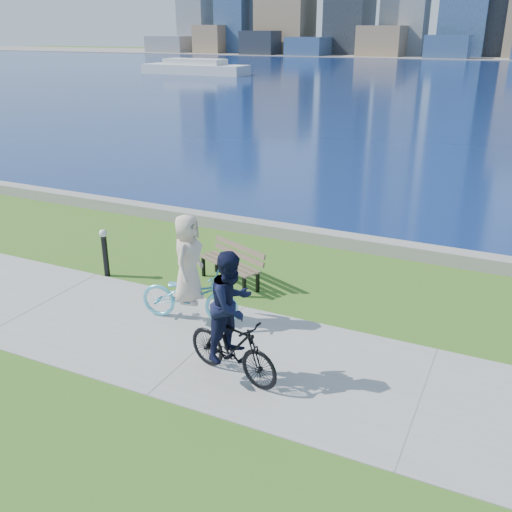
{
  "coord_description": "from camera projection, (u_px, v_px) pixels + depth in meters",
  "views": [
    {
      "loc": [
        4.93,
        -7.95,
        5.51
      ],
      "look_at": [
        0.15,
        2.05,
        1.1
      ],
      "focal_mm": 40.0,
      "sensor_mm": 36.0,
      "label": 1
    }
  ],
  "objects": [
    {
      "name": "park_bench",
      "position": [
        233.0,
        261.0,
        13.14
      ],
      "size": [
        1.83,
        1.23,
        0.9
      ],
      "rotation": [
        0.0,
        0.0,
        -0.41
      ],
      "color": "black",
      "rests_on": "ground"
    },
    {
      "name": "concrete_path",
      "position": [
        202.0,
        345.0,
        10.68
      ],
      "size": [
        80.0,
        3.5,
        0.02
      ],
      "primitive_type": "cube",
      "color": "gray",
      "rests_on": "ground"
    },
    {
      "name": "bay_water",
      "position": [
        497.0,
        77.0,
        71.0
      ],
      "size": [
        320.0,
        131.0,
        0.01
      ],
      "primitive_type": "cube",
      "color": "#0C1F4F",
      "rests_on": "ground"
    },
    {
      "name": "ferry_near",
      "position": [
        195.0,
        68.0,
        75.08
      ],
      "size": [
        14.38,
        4.11,
        1.95
      ],
      "color": "silver",
      "rests_on": "ground"
    },
    {
      "name": "seawall",
      "position": [
        316.0,
        236.0,
        15.81
      ],
      "size": [
        90.0,
        0.5,
        0.35
      ],
      "primitive_type": "cube",
      "color": "gray",
      "rests_on": "ground"
    },
    {
      "name": "ground",
      "position": [
        202.0,
        346.0,
        10.68
      ],
      "size": [
        320.0,
        320.0,
        0.0
      ],
      "primitive_type": "plane",
      "color": "#325C18",
      "rests_on": "ground"
    },
    {
      "name": "cyclist_man",
      "position": [
        232.0,
        327.0,
        9.35
      ],
      "size": [
        0.95,
        1.94,
        2.27
      ],
      "rotation": [
        0.0,
        0.0,
        1.34
      ],
      "color": "black",
      "rests_on": "ground"
    },
    {
      "name": "bollard_lamp",
      "position": [
        105.0,
        250.0,
        13.47
      ],
      "size": [
        0.19,
        0.19,
        1.18
      ],
      "color": "black",
      "rests_on": "ground"
    },
    {
      "name": "cyclist_woman",
      "position": [
        189.0,
        282.0,
        11.3
      ],
      "size": [
        1.07,
        2.16,
        2.23
      ],
      "rotation": [
        0.0,
        0.0,
        1.74
      ],
      "color": "#5DC4E2",
      "rests_on": "ground"
    }
  ]
}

